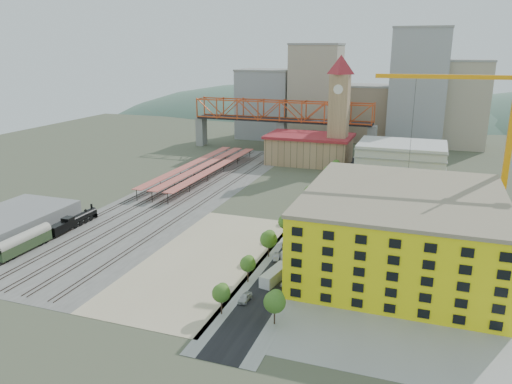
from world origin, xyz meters
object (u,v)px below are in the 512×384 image
(tower_crane, at_px, (498,125))
(car_0, at_px, (245,298))
(coach, at_px, (24,242))
(site_trailer_b, at_px, (293,250))
(site_trailer_c, at_px, (292,251))
(site_trailer_a, at_px, (275,275))
(construction_building, at_px, (402,230))
(clock_tower, at_px, (339,101))
(site_trailer_d, at_px, (308,229))
(locomotive, at_px, (75,221))

(tower_crane, height_order, car_0, tower_crane)
(coach, xyz_separation_m, site_trailer_b, (66.00, 21.47, -1.47))
(site_trailer_c, bearing_deg, site_trailer_a, -84.49)
(site_trailer_b, bearing_deg, construction_building, -9.90)
(clock_tower, relative_size, tower_crane, 1.02)
(tower_crane, xyz_separation_m, car_0, (-49.82, -55.73, -30.76))
(tower_crane, xyz_separation_m, site_trailer_c, (-46.82, -29.58, -30.22))
(clock_tower, bearing_deg, tower_crane, -52.97)
(site_trailer_b, relative_size, site_trailer_d, 1.06)
(coach, height_order, site_trailer_c, coach)
(clock_tower, relative_size, site_trailer_b, 5.14)
(construction_building, height_order, site_trailer_b, construction_building)
(clock_tower, bearing_deg, coach, -115.23)
(site_trailer_a, bearing_deg, clock_tower, 104.12)
(tower_crane, height_order, site_trailer_d, tower_crane)
(tower_crane, xyz_separation_m, site_trailer_b, (-46.82, -28.96, -30.16))
(construction_building, distance_m, tower_crane, 40.85)
(site_trailer_c, bearing_deg, coach, -156.96)
(locomotive, bearing_deg, coach, -90.00)
(locomotive, distance_m, site_trailer_a, 67.48)
(coach, xyz_separation_m, site_trailer_d, (66.00, 37.44, -1.54))
(site_trailer_c, relative_size, site_trailer_d, 1.01)
(construction_building, relative_size, coach, 2.96)
(tower_crane, height_order, site_trailer_c, tower_crane)
(site_trailer_c, bearing_deg, site_trailer_b, 95.51)
(site_trailer_b, xyz_separation_m, car_0, (-3.00, -26.77, -0.61))
(construction_building, xyz_separation_m, site_trailer_b, (-26.00, -1.65, -8.03))
(site_trailer_c, distance_m, site_trailer_d, 16.59)
(locomotive, relative_size, coach, 1.20)
(site_trailer_a, distance_m, site_trailer_d, 31.58)
(tower_crane, distance_m, site_trailer_d, 57.23)
(construction_building, relative_size, locomotive, 2.47)
(coach, distance_m, site_trailer_b, 69.42)
(tower_crane, bearing_deg, construction_building, -127.33)
(construction_building, height_order, coach, construction_building)
(site_trailer_c, bearing_deg, site_trailer_d, 95.51)
(construction_building, relative_size, site_trailer_c, 5.23)
(coach, bearing_deg, site_trailer_c, 17.53)
(construction_building, relative_size, tower_crane, 0.99)
(locomotive, height_order, site_trailer_c, locomotive)
(locomotive, distance_m, site_trailer_d, 68.29)
(site_trailer_a, distance_m, site_trailer_c, 14.99)
(construction_building, relative_size, site_trailer_b, 5.00)
(clock_tower, bearing_deg, site_trailer_d, -84.67)
(site_trailer_d, distance_m, car_0, 42.85)
(site_trailer_b, height_order, site_trailer_d, site_trailer_b)
(coach, bearing_deg, site_trailer_a, 5.07)
(clock_tower, height_order, site_trailer_c, clock_tower)
(coach, xyz_separation_m, site_trailer_a, (66.00, 5.86, -1.47))
(coach, relative_size, site_trailer_c, 1.77)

